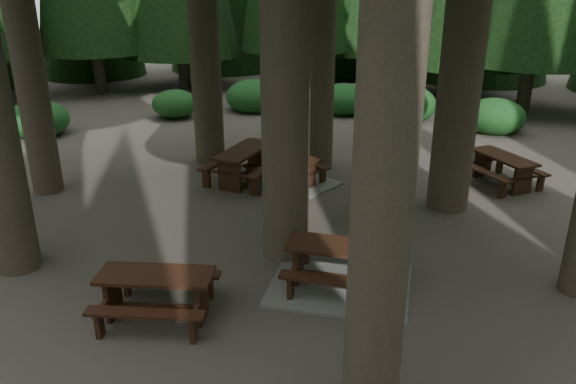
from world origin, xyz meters
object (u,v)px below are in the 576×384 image
Objects in this scene: picnic_table_a at (341,273)px; picnic_table_c at (286,174)px; picnic_table_b at (245,160)px; picnic_table_e at (156,288)px; picnic_table_d at (503,166)px.

picnic_table_c is (-3.63, 3.47, -0.01)m from picnic_table_a.
picnic_table_a is at bearing -135.07° from picnic_table_b.
picnic_table_b reaches higher than picnic_table_e.
picnic_table_d reaches higher than picnic_table_c.
picnic_table_a is 5.03m from picnic_table_c.
picnic_table_c reaches higher than picnic_table_e.
picnic_table_a is 6.55m from picnic_table_d.
picnic_table_b is 6.38m from picnic_table_d.
picnic_table_a reaches higher than picnic_table_c.
picnic_table_b reaches higher than picnic_table_a.
picnic_table_a is 1.27× the size of picnic_table_b.
picnic_table_a is 5.49m from picnic_table_b.
picnic_table_a reaches higher than picnic_table_d.
picnic_table_c is 5.33m from picnic_table_d.
picnic_table_a is at bearing -64.69° from picnic_table_d.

